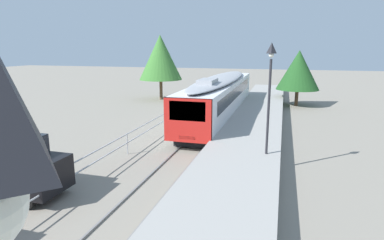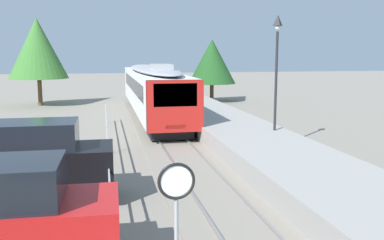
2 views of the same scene
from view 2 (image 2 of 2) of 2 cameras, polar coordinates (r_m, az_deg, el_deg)
name	(u,v)px [view 2 (image 2 of 2)]	position (r m, az deg, el deg)	size (l,w,h in m)	color
ground_plane	(114,149)	(20.71, -10.42, -3.83)	(160.00, 160.00, 0.00)	gray
track_rails	(176,146)	(20.97, -2.19, -3.43)	(3.20, 60.00, 0.14)	gray
commuter_train	(153,87)	(30.32, -5.30, 4.39)	(2.82, 19.91, 3.74)	silver
station_platform	(239,135)	(21.64, 6.33, -1.97)	(3.90, 60.00, 0.90)	#999691
platform_lamp_mid_platform	(277,51)	(20.30, 11.28, 9.05)	(0.34, 0.34, 5.35)	#232328
speed_limit_sign	(176,204)	(6.96, -2.10, -11.10)	(0.61, 0.10, 2.81)	#9EA0A5
carpark_fence	(110,202)	(10.82, -10.87, -10.69)	(0.06, 36.06, 1.25)	#9EA0A5
parked_van_black	(27,162)	(13.73, -21.13, -5.25)	(4.93, 2.02, 2.51)	black
tree_behind_carpark	(212,62)	(40.05, 2.69, 7.81)	(4.42, 4.42, 5.81)	brown
tree_behind_station_far	(38,48)	(39.29, -19.92, 8.99)	(5.00, 5.00, 7.52)	brown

